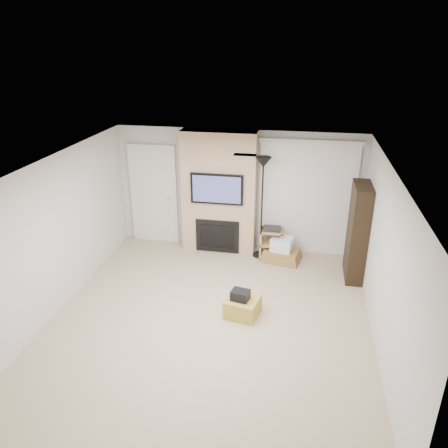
% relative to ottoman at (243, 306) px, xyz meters
% --- Properties ---
extents(floor, '(5.00, 5.50, 0.00)m').
position_rel_ottoman_xyz_m(floor, '(-0.49, -0.23, -0.15)').
color(floor, tan).
rests_on(floor, ground).
extents(ceiling, '(5.00, 5.50, 0.00)m').
position_rel_ottoman_xyz_m(ceiling, '(-0.49, -0.23, 2.35)').
color(ceiling, white).
rests_on(ceiling, wall_back).
extents(wall_back, '(5.00, 0.00, 2.50)m').
position_rel_ottoman_xyz_m(wall_back, '(-0.49, 2.52, 1.10)').
color(wall_back, silver).
rests_on(wall_back, ground).
extents(wall_front, '(5.00, 0.00, 2.50)m').
position_rel_ottoman_xyz_m(wall_front, '(-0.49, -2.98, 1.10)').
color(wall_front, silver).
rests_on(wall_front, ground).
extents(wall_left, '(0.00, 5.50, 2.50)m').
position_rel_ottoman_xyz_m(wall_left, '(-2.99, -0.23, 1.10)').
color(wall_left, silver).
rests_on(wall_left, ground).
extents(wall_right, '(0.00, 5.50, 2.50)m').
position_rel_ottoman_xyz_m(wall_right, '(2.01, -0.23, 1.10)').
color(wall_right, silver).
rests_on(wall_right, ground).
extents(hvac_vent, '(0.35, 0.18, 0.01)m').
position_rel_ottoman_xyz_m(hvac_vent, '(-0.09, 0.57, 2.35)').
color(hvac_vent, silver).
rests_on(hvac_vent, ceiling).
extents(ottoman, '(0.59, 0.59, 0.30)m').
position_rel_ottoman_xyz_m(ottoman, '(0.00, 0.00, 0.00)').
color(ottoman, '#B09738').
rests_on(ottoman, floor).
extents(black_bag, '(0.32, 0.27, 0.16)m').
position_rel_ottoman_xyz_m(black_bag, '(-0.04, -0.03, 0.23)').
color(black_bag, black).
rests_on(black_bag, ottoman).
extents(fireplace_wall, '(1.50, 0.47, 2.50)m').
position_rel_ottoman_xyz_m(fireplace_wall, '(-0.84, 2.31, 1.09)').
color(fireplace_wall, tan).
rests_on(fireplace_wall, floor).
extents(entry_door, '(1.02, 0.11, 2.14)m').
position_rel_ottoman_xyz_m(entry_door, '(-2.29, 2.49, 0.90)').
color(entry_door, silver).
rests_on(entry_door, floor).
extents(vertical_blinds, '(1.98, 0.10, 2.37)m').
position_rel_ottoman_xyz_m(vertical_blinds, '(0.91, 2.47, 1.12)').
color(vertical_blinds, silver).
rests_on(vertical_blinds, floor).
extents(floor_lamp, '(0.31, 0.31, 2.07)m').
position_rel_ottoman_xyz_m(floor_lamp, '(0.06, 2.13, 1.48)').
color(floor_lamp, black).
rests_on(floor_lamp, floor).
extents(av_stand, '(0.45, 0.38, 0.66)m').
position_rel_ottoman_xyz_m(av_stand, '(0.28, 2.11, 0.20)').
color(av_stand, tan).
rests_on(av_stand, floor).
extents(box_stack, '(0.83, 0.69, 0.49)m').
position_rel_ottoman_xyz_m(box_stack, '(0.50, 2.01, 0.04)').
color(box_stack, olive).
rests_on(box_stack, floor).
extents(bookshelf, '(0.30, 0.80, 1.80)m').
position_rel_ottoman_xyz_m(bookshelf, '(1.85, 1.61, 0.75)').
color(bookshelf, black).
rests_on(bookshelf, floor).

